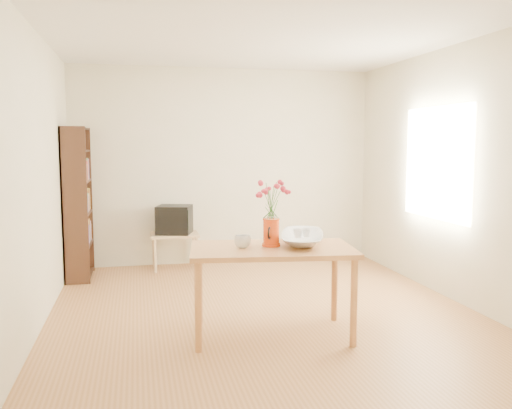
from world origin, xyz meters
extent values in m
plane|color=#976235|center=(0.00, 0.00, 0.00)|extent=(4.50, 4.50, 0.00)
plane|color=white|center=(0.00, 0.00, 2.60)|extent=(4.50, 4.50, 0.00)
plane|color=beige|center=(0.00, 2.25, 1.30)|extent=(4.00, 0.00, 4.00)
plane|color=beige|center=(0.00, -2.25, 1.30)|extent=(4.00, 0.00, 4.00)
plane|color=beige|center=(-2.00, 0.00, 1.30)|extent=(0.00, 4.50, 4.50)
plane|color=beige|center=(2.00, 0.00, 1.30)|extent=(0.00, 4.50, 4.50)
plane|color=white|center=(1.98, 0.30, 1.40)|extent=(0.00, 1.30, 1.30)
cube|color=#AB6B3A|center=(-0.08, -0.66, 0.73)|extent=(1.43, 0.93, 0.04)
cylinder|color=#AB6B3A|center=(-0.72, -0.91, 0.35)|extent=(0.06, 0.06, 0.71)
cylinder|color=#AB6B3A|center=(0.49, -1.06, 0.35)|extent=(0.06, 0.06, 0.71)
cylinder|color=#AB6B3A|center=(-0.64, -0.26, 0.35)|extent=(0.06, 0.06, 0.71)
cylinder|color=#AB6B3A|center=(0.57, -0.42, 0.35)|extent=(0.06, 0.06, 0.71)
cube|color=tan|center=(-0.70, 1.97, 0.45)|extent=(0.60, 0.45, 0.03)
cylinder|color=tan|center=(-0.96, 1.78, 0.22)|extent=(0.04, 0.04, 0.43)
cylinder|color=tan|center=(-0.44, 1.78, 0.22)|extent=(0.04, 0.04, 0.43)
cylinder|color=tan|center=(-0.96, 2.15, 0.22)|extent=(0.04, 0.04, 0.43)
cylinder|color=tan|center=(-0.44, 2.15, 0.22)|extent=(0.04, 0.04, 0.43)
cube|color=black|center=(-1.85, 1.41, 0.90)|extent=(0.28, 0.02, 1.80)
cube|color=black|center=(-1.85, 2.09, 0.90)|extent=(0.28, 0.03, 1.80)
cube|color=black|center=(-1.98, 1.75, 0.90)|extent=(0.02, 0.70, 1.80)
cube|color=black|center=(-1.85, 1.75, 0.04)|extent=(0.27, 0.65, 0.02)
cube|color=black|center=(-1.85, 1.75, 0.40)|extent=(0.27, 0.65, 0.02)
cube|color=black|center=(-1.85, 1.75, 0.78)|extent=(0.27, 0.65, 0.02)
cube|color=black|center=(-1.85, 1.75, 1.16)|extent=(0.27, 0.65, 0.02)
cube|color=black|center=(-1.85, 1.75, 1.52)|extent=(0.27, 0.65, 0.02)
cube|color=black|center=(-1.85, 1.75, 1.78)|extent=(0.27, 0.65, 0.02)
cylinder|color=#E03E0D|center=(-0.07, -0.60, 0.86)|extent=(0.13, 0.13, 0.22)
cylinder|color=#E03E0D|center=(-0.07, -0.60, 0.76)|extent=(0.15, 0.15, 0.02)
cylinder|color=#E03E0D|center=(-0.07, -0.60, 0.98)|extent=(0.14, 0.14, 0.01)
cone|color=#E03E0D|center=(-0.04, -0.66, 0.95)|extent=(0.07, 0.08, 0.06)
torus|color=black|center=(-0.10, -0.53, 0.87)|extent=(0.06, 0.10, 0.10)
imported|color=white|center=(-0.32, -0.63, 0.80)|extent=(0.15, 0.15, 0.11)
imported|color=white|center=(0.23, -0.53, 1.01)|extent=(0.68, 0.68, 0.51)
imported|color=white|center=(0.19, -0.53, 0.96)|extent=(0.08, 0.08, 0.06)
imported|color=white|center=(0.27, -0.51, 0.95)|extent=(0.09, 0.09, 0.06)
cube|color=black|center=(-0.70, 1.97, 0.64)|extent=(0.50, 0.48, 0.36)
cube|color=black|center=(-0.70, 2.04, 0.66)|extent=(0.34, 0.28, 0.25)
cube|color=black|center=(-0.70, 1.77, 0.66)|extent=(0.31, 0.10, 0.25)
camera|label=1|loc=(-1.16, -4.95, 1.60)|focal=38.00mm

